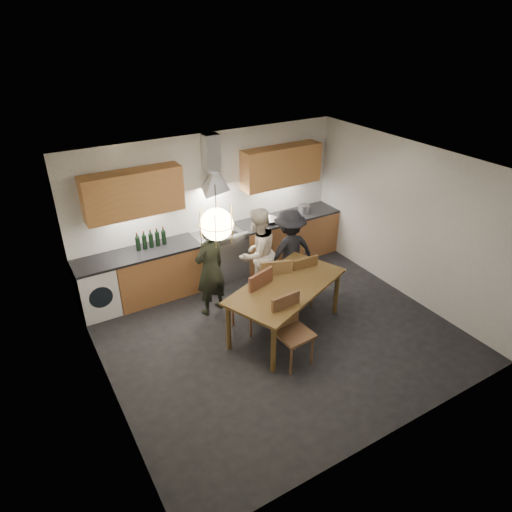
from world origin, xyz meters
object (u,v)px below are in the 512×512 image
person_right (289,251)px  stock_pot (304,209)px  chair_back_left (255,295)px  dining_table (286,290)px  person_mid (257,253)px  person_left (210,269)px  wine_bottles (151,239)px  mixing_bowl (269,221)px  chair_front (290,325)px

person_right → stock_pot: person_right is taller
chair_back_left → dining_table: bearing=128.0°
person_mid → person_right: person_mid is taller
person_left → wine_bottles: (-0.60, 0.97, 0.26)m
chair_back_left → stock_pot: bearing=-158.5°
dining_table → person_right: person_right is taller
mixing_bowl → wine_bottles: wine_bottles is taller
person_right → wine_bottles: person_right is taller
chair_front → mixing_bowl: (1.18, 2.43, 0.36)m
dining_table → person_left: person_left is taller
chair_front → person_mid: (0.47, 1.67, 0.22)m
mixing_bowl → person_right: bearing=-99.6°
chair_back_left → person_mid: 1.00m
person_left → wine_bottles: bearing=-75.2°
dining_table → person_right: bearing=31.7°
chair_back_left → person_left: (-0.37, 0.76, 0.19)m
chair_back_left → mixing_bowl: size_ratio=3.30×
dining_table → mixing_bowl: mixing_bowl is taller
dining_table → stock_pot: bearing=26.5°
mixing_bowl → wine_bottles: (-2.21, 0.16, 0.12)m
chair_front → wine_bottles: 2.82m
dining_table → wine_bottles: 2.44m
person_left → person_right: 1.46m
person_left → person_mid: bearing=167.4°
person_mid → person_left: bearing=-12.7°
chair_front → wine_bottles: bearing=107.9°
person_left → dining_table: bearing=109.2°
person_left → chair_front: bearing=88.0°
dining_table → chair_back_left: chair_back_left is taller
stock_pot → chair_back_left: bearing=-141.6°
person_left → mixing_bowl: size_ratio=4.99×
person_left → person_mid: (0.90, 0.07, 0.00)m
mixing_bowl → stock_pot: bearing=3.5°
mixing_bowl → dining_table: bearing=-115.0°
person_left → mixing_bowl: person_left is taller
chair_front → wine_bottles: (-1.02, 2.58, 0.48)m
chair_front → person_mid: bearing=70.5°
chair_front → person_right: (1.04, 1.55, 0.17)m
chair_front → mixing_bowl: size_ratio=3.16×
person_mid → chair_back_left: bearing=40.4°
person_mid → stock_pot: 1.73m
chair_back_left → wine_bottles: size_ratio=2.03×
person_left → person_right: bearing=161.0°
stock_pot → wine_bottles: size_ratio=0.42×
mixing_bowl → chair_front: bearing=-116.0°
chair_front → person_left: 1.68m
chair_back_left → stock_pot: (2.06, 1.63, 0.37)m
person_left → wine_bottles: person_left is taller
dining_table → person_right: (0.71, 0.97, 0.03)m
dining_table → person_left: (-0.75, 1.03, 0.08)m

